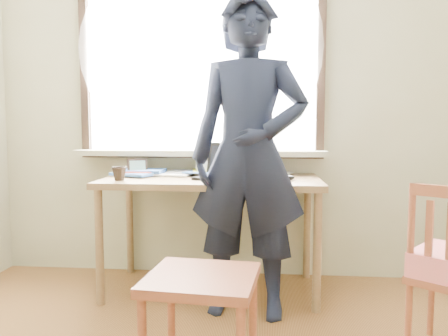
# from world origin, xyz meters

# --- Properties ---
(desk) EXTENTS (1.45, 0.73, 0.78)m
(desk) POSITION_xyz_m (-0.07, 1.63, 0.70)
(desk) COLOR brown
(desk) RESTS_ON ground
(laptop) EXTENTS (0.42, 0.38, 0.24)m
(laptop) POSITION_xyz_m (0.03, 1.60, 0.83)
(laptop) COLOR black
(laptop) RESTS_ON desk
(mug_white) EXTENTS (0.16, 0.16, 0.10)m
(mug_white) POSITION_xyz_m (-0.15, 1.81, 0.83)
(mug_white) COLOR white
(mug_white) RESTS_ON desk
(mug_dark) EXTENTS (0.10, 0.10, 0.09)m
(mug_dark) POSITION_xyz_m (-0.65, 1.43, 0.82)
(mug_dark) COLOR black
(mug_dark) RESTS_ON desk
(mouse) EXTENTS (0.09, 0.06, 0.04)m
(mouse) POSITION_xyz_m (0.43, 1.53, 0.80)
(mouse) COLOR black
(mouse) RESTS_ON desk
(desk_clutter) EXTENTS (0.58, 0.39, 0.04)m
(desk_clutter) POSITION_xyz_m (-0.45, 1.85, 0.80)
(desk_clutter) COLOR gold
(desk_clutter) RESTS_ON desk
(book_a) EXTENTS (0.21, 0.27, 0.02)m
(book_a) POSITION_xyz_m (-0.42, 1.87, 0.79)
(book_a) COLOR white
(book_a) RESTS_ON desk
(book_b) EXTENTS (0.24, 0.27, 0.02)m
(book_b) POSITION_xyz_m (0.30, 1.91, 0.79)
(book_b) COLOR white
(book_b) RESTS_ON desk
(picture_frame) EXTENTS (0.13, 0.08, 0.11)m
(picture_frame) POSITION_xyz_m (-0.62, 1.73, 0.83)
(picture_frame) COLOR black
(picture_frame) RESTS_ON desk
(work_chair) EXTENTS (0.51, 0.49, 0.48)m
(work_chair) POSITION_xyz_m (0.01, 0.55, 0.40)
(work_chair) COLOR brown
(work_chair) RESTS_ON ground
(person) EXTENTS (0.73, 0.51, 1.89)m
(person) POSITION_xyz_m (0.19, 1.29, 0.95)
(person) COLOR black
(person) RESTS_ON ground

